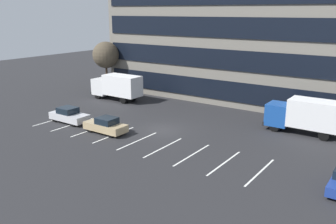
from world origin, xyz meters
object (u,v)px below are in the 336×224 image
bare_tree (106,55)px  box_truck_blue (306,115)px  box_truck_white (117,86)px  sedan_tan (106,125)px  sedan_silver (69,115)px

bare_tree → box_truck_blue: bearing=-6.9°
box_truck_white → bare_tree: size_ratio=1.01×
box_truck_white → sedan_tan: box_truck_white is taller
sedan_tan → bare_tree: size_ratio=0.61×
box_truck_blue → sedan_silver: (-20.72, -10.04, -1.11)m
box_truck_blue → bare_tree: (-28.45, 3.43, 3.21)m
box_truck_blue → sedan_tan: bearing=-145.9°
sedan_tan → box_truck_white: bearing=127.9°
box_truck_blue → bare_tree: 28.83m
bare_tree → box_truck_white: bearing=-34.1°
sedan_tan → sedan_silver: sedan_silver is taller
box_truck_white → bare_tree: bearing=145.9°
box_truck_blue → sedan_silver: box_truck_blue is taller
sedan_tan → sedan_silver: (-5.44, 0.29, 0.02)m
box_truck_blue → sedan_tan: (-15.28, -10.34, -1.12)m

